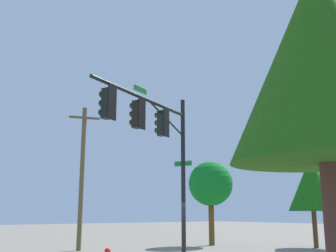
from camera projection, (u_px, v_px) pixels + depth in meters
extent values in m
cylinder|color=black|center=(183.00, 177.00, 18.37)|extent=(0.20, 0.20, 7.31)
cylinder|color=black|center=(145.00, 99.00, 16.26)|extent=(6.06, 2.60, 0.14)
cylinder|color=black|center=(167.00, 119.00, 17.65)|extent=(2.76, 1.19, 1.08)
cube|color=black|center=(162.00, 123.00, 17.27)|extent=(0.43, 0.46, 1.10)
cube|color=black|center=(166.00, 123.00, 17.17)|extent=(0.42, 0.21, 1.22)
sphere|color=#FF2018|center=(158.00, 116.00, 17.44)|extent=(0.22, 0.22, 0.22)
cylinder|color=black|center=(157.00, 115.00, 17.48)|extent=(0.27, 0.22, 0.23)
sphere|color=#855607|center=(158.00, 124.00, 17.37)|extent=(0.22, 0.22, 0.22)
cylinder|color=black|center=(157.00, 123.00, 17.41)|extent=(0.27, 0.22, 0.23)
sphere|color=#0B621E|center=(158.00, 131.00, 17.30)|extent=(0.22, 0.22, 0.22)
cylinder|color=black|center=(157.00, 130.00, 17.34)|extent=(0.27, 0.22, 0.23)
cube|color=black|center=(138.00, 114.00, 15.71)|extent=(0.42, 0.45, 1.10)
cube|color=black|center=(142.00, 114.00, 15.60)|extent=(0.43, 0.19, 1.22)
sphere|color=#FF2018|center=(134.00, 107.00, 15.89)|extent=(0.22, 0.22, 0.22)
cylinder|color=black|center=(133.00, 106.00, 15.93)|extent=(0.27, 0.21, 0.23)
sphere|color=#855607|center=(134.00, 115.00, 15.81)|extent=(0.22, 0.22, 0.22)
cylinder|color=black|center=(133.00, 114.00, 15.86)|extent=(0.27, 0.21, 0.23)
sphere|color=#0B621E|center=(134.00, 123.00, 15.74)|extent=(0.22, 0.22, 0.22)
cylinder|color=black|center=(132.00, 122.00, 15.78)|extent=(0.27, 0.21, 0.23)
cube|color=black|center=(108.00, 104.00, 14.15)|extent=(0.43, 0.45, 1.10)
cube|color=black|center=(112.00, 103.00, 14.04)|extent=(0.43, 0.19, 1.22)
sphere|color=#FF2018|center=(104.00, 95.00, 14.32)|extent=(0.22, 0.22, 0.22)
cylinder|color=black|center=(102.00, 94.00, 14.36)|extent=(0.27, 0.21, 0.23)
sphere|color=#855607|center=(103.00, 104.00, 14.25)|extent=(0.22, 0.22, 0.22)
cylinder|color=black|center=(102.00, 103.00, 14.29)|extent=(0.27, 0.21, 0.23)
sphere|color=#0B621E|center=(103.00, 114.00, 14.18)|extent=(0.22, 0.22, 0.22)
cylinder|color=black|center=(102.00, 112.00, 14.22)|extent=(0.27, 0.21, 0.23)
cube|color=white|center=(140.00, 90.00, 16.05)|extent=(0.88, 0.38, 0.26)
cube|color=#146622|center=(140.00, 90.00, 16.05)|extent=(0.84, 0.37, 0.22)
cube|color=white|center=(183.00, 164.00, 18.50)|extent=(0.38, 0.88, 0.26)
cube|color=#0F792A|center=(183.00, 164.00, 18.50)|extent=(0.37, 0.84, 0.22)
cylinder|color=brown|center=(82.00, 177.00, 23.02)|extent=(0.26, 0.26, 8.16)
cube|color=brown|center=(85.00, 118.00, 23.75)|extent=(1.74, 0.69, 0.12)
sphere|color=red|center=(108.00, 251.00, 14.25)|extent=(0.22, 0.22, 0.22)
cylinder|color=brown|center=(211.00, 224.00, 26.02)|extent=(0.37, 0.37, 2.71)
sphere|color=#107923|center=(211.00, 183.00, 26.57)|extent=(2.93, 2.93, 2.93)
cylinder|color=brown|center=(336.00, 241.00, 7.68)|extent=(0.39, 0.39, 3.03)
cone|color=#245C13|center=(320.00, 60.00, 8.47)|extent=(3.94, 3.94, 4.37)
cylinder|color=brown|center=(315.00, 229.00, 24.04)|extent=(0.28, 0.28, 2.16)
cone|color=#186314|center=(312.00, 184.00, 24.61)|extent=(2.93, 2.93, 3.26)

